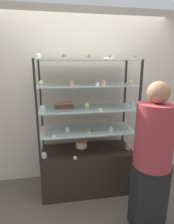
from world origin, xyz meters
The scene contains 35 objects.
ground_plane centered at (0.00, 0.00, 0.00)m, with size 20.00×20.00×0.00m, color brown.
back_wall centered at (0.00, 0.41, 1.30)m, with size 8.00×0.05×2.60m.
display_base centered at (0.00, 0.00, 0.31)m, with size 1.27×0.53×0.63m.
display_riser_lower centered at (0.00, 0.00, 0.92)m, with size 1.27×0.53×0.31m.
display_riser_middle centered at (0.00, 0.00, 1.23)m, with size 1.27×0.53×0.31m.
display_riser_upper centered at (0.00, 0.00, 1.54)m, with size 1.27×0.53×0.31m.
display_riser_top centered at (0.00, 0.00, 1.84)m, with size 1.27×0.53×0.31m.
layer_cake_centerpiece centered at (-0.07, 0.09, 0.67)m, with size 0.16×0.16×0.10m.
sheet_cake_frosted centered at (-0.31, 0.03, 1.28)m, with size 0.24×0.13×0.07m.
cupcake_0 centered at (-0.59, -0.14, 0.66)m, with size 0.07×0.07×0.08m.
cupcake_1 centered at (0.59, -0.08, 0.66)m, with size 0.07×0.07×0.08m.
price_tag_0 centered at (-0.19, -0.25, 0.65)m, with size 0.04×0.00×0.04m.
cupcake_2 centered at (-0.57, -0.14, 0.97)m, with size 0.05×0.05×0.07m.
cupcake_3 centered at (-0.28, -0.07, 0.97)m, with size 0.05×0.05×0.07m.
cupcake_4 centered at (0.01, -0.13, 0.97)m, with size 0.05×0.05×0.07m.
cupcake_5 centered at (0.31, -0.13, 0.97)m, with size 0.05×0.05×0.07m.
cupcake_6 centered at (0.57, -0.08, 0.97)m, with size 0.05×0.05×0.07m.
price_tag_1 centered at (-0.44, -0.25, 0.96)m, with size 0.04×0.00×0.04m.
cupcake_7 centered at (-0.57, -0.12, 1.28)m, with size 0.06×0.06×0.08m.
cupcake_8 centered at (-0.01, -0.06, 1.28)m, with size 0.06×0.06×0.08m.
cupcake_9 centered at (0.59, -0.13, 1.28)m, with size 0.06×0.06×0.08m.
price_tag_2 centered at (0.13, -0.25, 1.27)m, with size 0.04×0.00×0.04m.
cupcake_10 centered at (-0.57, -0.10, 1.59)m, with size 0.05×0.05×0.07m.
cupcake_11 centered at (-0.20, -0.07, 1.59)m, with size 0.05×0.05×0.07m.
cupcake_12 centered at (0.19, -0.14, 1.59)m, with size 0.05×0.05×0.07m.
cupcake_13 centered at (0.57, -0.08, 1.59)m, with size 0.05×0.05×0.07m.
price_tag_3 centered at (0.09, -0.25, 1.58)m, with size 0.04×0.00×0.04m.
cupcake_14 centered at (-0.58, -0.11, 1.89)m, with size 0.05×0.05×0.06m.
cupcake_15 centered at (-0.29, -0.08, 1.89)m, with size 0.05×0.05×0.06m.
cupcake_16 centered at (0.01, -0.08, 1.89)m, with size 0.05×0.05×0.06m.
cupcake_17 centered at (0.28, -0.10, 1.89)m, with size 0.05×0.05×0.06m.
cupcake_18 centered at (0.59, -0.11, 1.89)m, with size 0.05×0.05×0.06m.
price_tag_4 centered at (0.26, -0.25, 1.88)m, with size 0.04×0.00×0.04m.
donut_glazed centered at (0.27, -0.02, 1.88)m, with size 0.13×0.13×0.03m.
customer_figure centered at (0.57, -0.74, 0.88)m, with size 0.38×0.38×1.65m.
Camera 1 is at (-0.36, -2.26, 1.76)m, focal length 28.00 mm.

